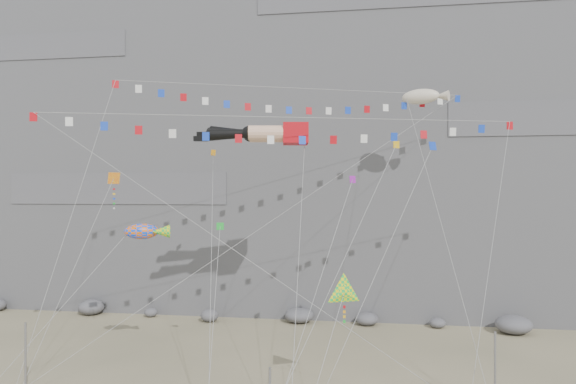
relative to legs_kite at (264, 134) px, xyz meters
name	(u,v)px	position (x,y,z in m)	size (l,w,h in m)	color
cliff	(318,77)	(0.84, 26.32, 9.28)	(80.00, 28.00, 50.00)	slate
talus_boulders	(299,316)	(0.84, 11.32, -15.12)	(60.00, 3.00, 1.20)	#5E5E63
anchor_pole_left	(25,360)	(-12.03, -9.11, -13.60)	(0.12, 0.12, 4.25)	gray
anchor_pole_right	(495,374)	(13.89, -7.58, -13.52)	(0.12, 0.12, 4.39)	gray
legs_kite	(264,134)	(0.00, 0.00, 0.00)	(9.01, 16.24, 21.68)	#B80B13
flag_banner_upper	(299,89)	(1.91, 3.50, 3.74)	(27.01, 17.93, 27.49)	#B80B13
flag_banner_lower	(287,117)	(2.00, -2.48, 0.79)	(29.59, 9.71, 20.20)	#B80B13
harlequin_kite	(113,179)	(-9.71, -3.02, -3.17)	(3.67, 7.19, 14.31)	red
fish_windsock	(142,232)	(-7.41, -3.71, -6.61)	(8.48, 8.15, 13.16)	orange
delta_kite	(344,293)	(6.01, -7.41, -9.56)	(2.86, 8.06, 9.74)	yellow
blimp_windsock	(421,97)	(11.08, 6.57, 3.36)	(4.95, 15.26, 23.78)	beige
small_kite_a	(213,159)	(-4.34, 2.13, -1.54)	(4.85, 15.55, 21.36)	orange
small_kite_b	(351,184)	(6.14, -2.46, -3.52)	(4.08, 10.64, 16.36)	purple
small_kite_c	(220,229)	(-2.31, -3.04, -6.45)	(2.73, 10.51, 13.84)	green
small_kite_d	(394,150)	(8.89, 0.38, -1.16)	(7.23, 13.83, 20.96)	gold
small_kite_e	(431,150)	(10.94, -3.84, -1.52)	(7.29, 7.62, 17.31)	#153ABC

